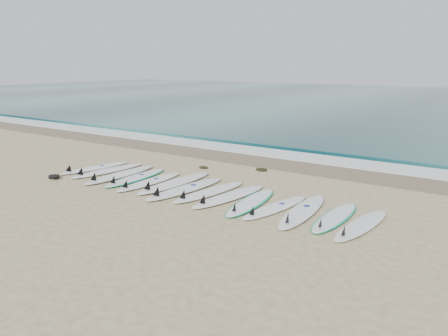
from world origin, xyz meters
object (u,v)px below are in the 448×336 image
Objects in this scene: surfboard_0 at (94,168)px; leash_coil at (54,177)px; surfboard_7 at (208,192)px; surfboard_13 at (361,225)px.

surfboard_0 is 1.41m from leash_coil.
surfboard_7 reaches higher than leash_coil.
surfboard_13 is (8.71, -0.30, -0.00)m from surfboard_0.
surfboard_7 is (4.67, -0.14, 0.00)m from surfboard_0.
surfboard_7 is 1.10× the size of surfboard_13.
surfboard_7 is at bearing -175.92° from surfboard_13.
surfboard_7 is 4.90m from leash_coil.
surfboard_0 is 1.04× the size of surfboard_13.
leash_coil is (-0.07, -1.41, -0.01)m from surfboard_0.
surfboard_7 reaches higher than surfboard_13.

